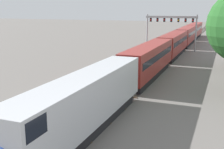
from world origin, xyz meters
TOP-DOWN VIEW (x-y plane):
  - ground_plane at (0.00, 0.00)m, footprint 400.00×400.00m
  - track_main at (2.00, 60.00)m, footprint 2.60×200.00m
  - track_near at (-3.50, 40.00)m, footprint 2.60×160.00m
  - passenger_train at (2.00, 44.88)m, footprint 3.04×102.48m
  - signal_gantry at (-0.25, 52.90)m, footprint 12.10×0.49m

SIDE VIEW (x-z plane):
  - ground_plane at x=0.00m, z-range 0.00..0.00m
  - track_main at x=2.00m, z-range -0.01..0.15m
  - track_near at x=-3.50m, z-range -0.01..0.15m
  - passenger_train at x=2.00m, z-range 0.21..5.01m
  - signal_gantry at x=-0.25m, z-range 2.02..10.46m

